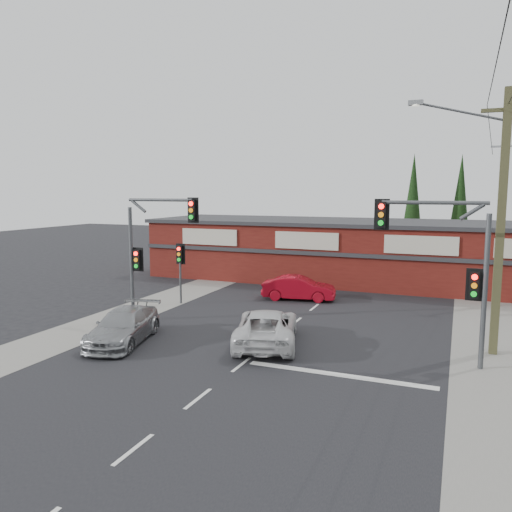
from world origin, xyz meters
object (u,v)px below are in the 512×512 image
at_px(white_suv, 267,327).
at_px(utility_pole, 497,214).
at_px(red_sedan, 299,288).
at_px(shop_building, 336,250).
at_px(silver_suv, 124,326).

relative_size(white_suv, utility_pole, 0.52).
distance_m(white_suv, red_sedan, 8.67).
height_order(shop_building, utility_pole, utility_pole).
xyz_separation_m(silver_suv, utility_pole, (14.00, 4.20, 4.71)).
distance_m(white_suv, utility_pole, 9.87).
distance_m(red_sedan, utility_pole, 12.59).
bearing_deg(red_sedan, white_suv, 178.94).
bearing_deg(red_sedan, shop_building, -12.61).
bearing_deg(utility_pole, silver_suv, -163.31).
bearing_deg(silver_suv, shop_building, 61.63).
height_order(silver_suv, utility_pole, utility_pole).
xyz_separation_m(silver_suv, shop_building, (4.64, 18.19, 1.44)).
bearing_deg(shop_building, red_sedan, -92.88).
distance_m(shop_building, utility_pole, 17.15).
xyz_separation_m(white_suv, red_sedan, (-1.31, 8.57, -0.03)).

